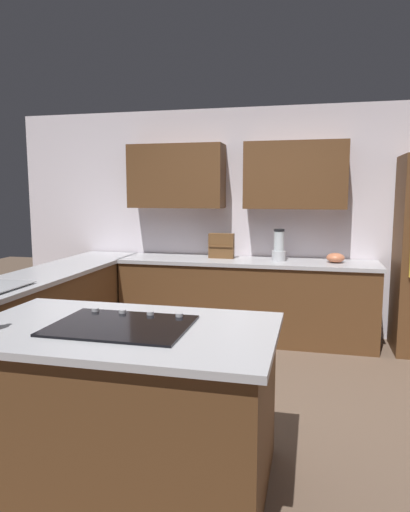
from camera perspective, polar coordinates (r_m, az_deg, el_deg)
name	(u,v)px	position (r m, az deg, el deg)	size (l,w,h in m)	color
ground_plane	(226,408)	(3.73, 2.62, -18.24)	(14.00, 14.00, 0.00)	brown
wall_back	(254,210)	(5.38, 6.03, 5.63)	(6.00, 0.44, 2.60)	silver
lower_cabinets_back	(246,301)	(5.21, 5.09, -5.61)	(2.80, 0.60, 0.86)	brown
countertop_back	(246,262)	(5.12, 5.16, -0.71)	(2.84, 0.64, 0.04)	#B2B2B7
lower_cabinets_side	(51,319)	(4.71, -18.52, -7.46)	(0.60, 2.90, 0.86)	brown
countertop_side	(49,273)	(4.61, -18.77, -2.05)	(0.64, 2.94, 0.04)	#B2B2B7
island_base	(123,407)	(2.80, -10.11, -17.87)	(1.64, 0.95, 0.86)	brown
island_top	(121,330)	(2.64, -10.35, -9.02)	(1.72, 1.03, 0.04)	#B2B2B7
cooktop	(121,325)	(2.64, -10.31, -8.42)	(0.76, 0.56, 0.03)	black
blender	(279,247)	(5.08, 9.12, 1.09)	(0.15, 0.15, 0.35)	silver
mixing_bowl	(336,258)	(5.09, 15.85, -0.21)	(0.19, 0.19, 0.10)	#CC724C
spice_rack	(221,246)	(5.23, 2.04, 1.27)	(0.28, 0.11, 0.28)	brown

